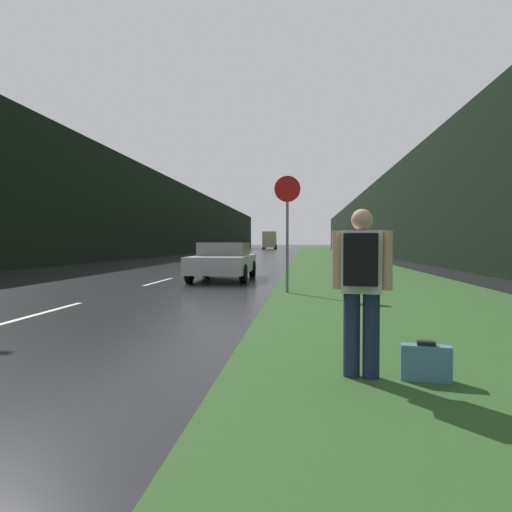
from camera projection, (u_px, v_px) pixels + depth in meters
name	position (u px, v px, depth m)	size (l,w,h in m)	color
grass_verge	(328.00, 257.00, 40.44)	(6.00, 240.00, 0.02)	#2D5123
lane_stripe_b	(40.00, 313.00, 8.43)	(0.12, 3.00, 0.01)	silver
lane_stripe_c	(159.00, 281.00, 15.39)	(0.12, 3.00, 0.01)	silver
lane_stripe_d	(204.00, 269.00, 22.35)	(0.12, 3.00, 0.01)	silver
treeline_far_side	(173.00, 219.00, 52.02)	(2.00, 140.00, 8.13)	black
treeline_near_side	(379.00, 220.00, 49.66)	(2.00, 140.00, 7.49)	black
stop_sign	(287.00, 222.00, 11.75)	(0.67, 0.07, 3.04)	slate
hitchhiker_with_backpack	(361.00, 282.00, 4.33)	(0.56, 0.45, 1.64)	#1E2847
suitcase	(426.00, 363.00, 4.27)	(0.47, 0.21, 0.39)	teal
car_passing_near	(223.00, 261.00, 16.22)	(2.00, 4.27, 1.32)	#BCBCBC
delivery_truck	(270.00, 240.00, 93.45)	(2.64, 7.27, 3.56)	#6E684F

